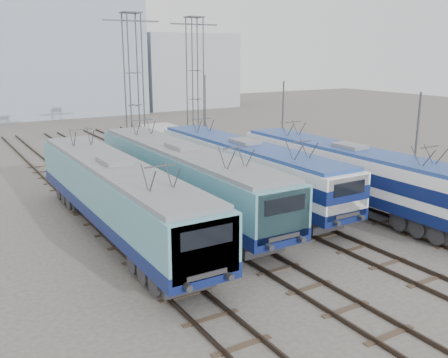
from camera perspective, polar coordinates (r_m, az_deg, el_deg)
ground at (r=23.24m, az=10.75°, el=-8.97°), size 160.00×160.00×0.00m
platform at (r=35.39m, az=14.54°, el=-0.78°), size 4.00×70.00×0.30m
locomotive_far_left at (r=25.25m, az=-12.08°, el=-1.58°), size 2.94×18.61×3.50m
locomotive_center_left at (r=28.33m, az=-4.55°, el=0.49°), size 2.98×18.84×3.55m
locomotive_center_right at (r=30.92m, az=2.55°, el=1.59°), size 2.83×17.88×3.36m
locomotive_far_right at (r=30.43m, az=14.27°, el=0.93°), size 2.82×17.84×3.35m
catenary_tower_west at (r=40.49m, az=-10.25°, el=10.63°), size 4.50×1.20×12.00m
catenary_tower_east at (r=45.00m, az=-3.31°, el=11.18°), size 4.50×1.20×12.00m
mast_front at (r=29.65m, az=21.00°, el=2.49°), size 0.12×0.12×7.00m
mast_mid at (r=38.06m, az=6.69°, el=5.77°), size 0.12×0.12×7.00m
mast_rear at (r=48.02m, az=-2.15°, el=7.62°), size 0.12×0.12×7.00m
building_center at (r=79.90m, az=-18.25°, el=13.56°), size 22.00×14.00×18.00m
building_east at (r=86.80m, az=-4.87°, el=12.22°), size 16.00×12.00×12.00m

